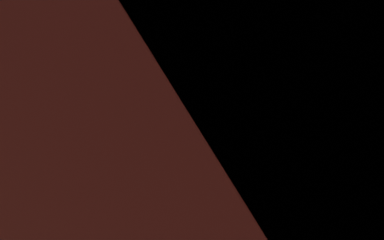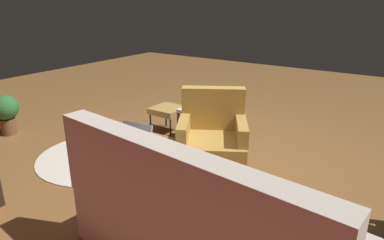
{
  "view_description": "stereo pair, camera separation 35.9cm",
  "coord_description": "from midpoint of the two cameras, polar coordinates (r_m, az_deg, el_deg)",
  "views": [
    {
      "loc": [
        -1.65,
        3.33,
        1.74
      ],
      "look_at": [
        -0.06,
        0.34,
        0.55
      ],
      "focal_mm": 32.34,
      "sensor_mm": 36.0,
      "label": 1
    },
    {
      "loc": [
        -1.96,
        3.15,
        1.74
      ],
      "look_at": [
        -0.06,
        0.34,
        0.55
      ],
      "focal_mm": 32.34,
      "sensor_mm": 36.0,
      "label": 2
    }
  ],
  "objects": [
    {
      "name": "laptop_desk",
      "position": [
        3.28,
        -10.33,
        -4.74
      ],
      "size": [
        0.56,
        0.44,
        0.48
      ],
      "color": "olive",
      "rests_on": "ground"
    },
    {
      "name": "laptop",
      "position": [
        3.2,
        -10.83,
        -3.28
      ],
      "size": [
        0.35,
        0.29,
        0.21
      ],
      "color": "silver",
      "rests_on": "laptop_desk"
    },
    {
      "name": "couch",
      "position": [
        2.36,
        1.55,
        -17.53
      ],
      "size": [
        1.98,
        1.05,
        1.0
      ],
      "color": "beige",
      "rests_on": "ground"
    },
    {
      "name": "ottoman",
      "position": [
        4.67,
        -7.59,
        1.34
      ],
      "size": [
        0.4,
        0.4,
        0.36
      ],
      "color": "#AD8442",
      "rests_on": "ground"
    },
    {
      "name": "wicker_hamper",
      "position": [
        4.31,
        -1.69,
        -1.04
      ],
      "size": [
        0.45,
        0.45,
        0.48
      ],
      "color": "brown",
      "rests_on": "ground"
    },
    {
      "name": "ground",
      "position": [
        4.1,
        -1.04,
        -5.8
      ],
      "size": [
        12.0,
        12.0,
        0.0
      ],
      "primitive_type": "plane",
      "color": "brown"
    },
    {
      "name": "yellow_mug",
      "position": [
        4.2,
        -1.05,
        3.98
      ],
      "size": [
        0.08,
        0.08,
        0.1
      ],
      "primitive_type": "cylinder",
      "color": "#D8D866",
      "rests_on": "book_stack_hamper"
    },
    {
      "name": "book_stack_hamper",
      "position": [
        4.22,
        -1.71,
        2.63
      ],
      "size": [
        0.27,
        0.21,
        0.1
      ],
      "color": "orange",
      "rests_on": "wicker_hamper"
    },
    {
      "name": "circular_rug",
      "position": [
        4.15,
        -17.88,
        -6.39
      ],
      "size": [
        1.45,
        1.45,
        0.01
      ],
      "primitive_type": "cylinder",
      "color": "beige",
      "rests_on": "ground"
    },
    {
      "name": "pet_bowl_teal",
      "position": [
        5.61,
        -23.22,
        -0.11
      ],
      "size": [
        0.2,
        0.2,
        0.05
      ],
      "primitive_type": "cylinder",
      "color": "teal",
      "rests_on": "ground"
    },
    {
      "name": "pet_bowl_steel",
      "position": [
        5.49,
        -20.44,
        -0.13
      ],
      "size": [
        0.2,
        0.2,
        0.05
      ],
      "primitive_type": "cylinder",
      "color": "silver",
      "rests_on": "ground"
    },
    {
      "name": "armchair",
      "position": [
        3.58,
        0.64,
        -3.32
      ],
      "size": [
        0.91,
        0.92,
        0.87
      ],
      "color": "#B78C3F",
      "rests_on": "ground"
    },
    {
      "name": "tv_remote",
      "position": [
        4.34,
        -2.35,
        2.61
      ],
      "size": [
        0.06,
        0.16,
        0.02
      ],
      "primitive_type": "cube",
      "rotation": [
        0.0,
        0.0,
        0.04
      ],
      "color": "#262628",
      "rests_on": "wicker_hamper"
    }
  ]
}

